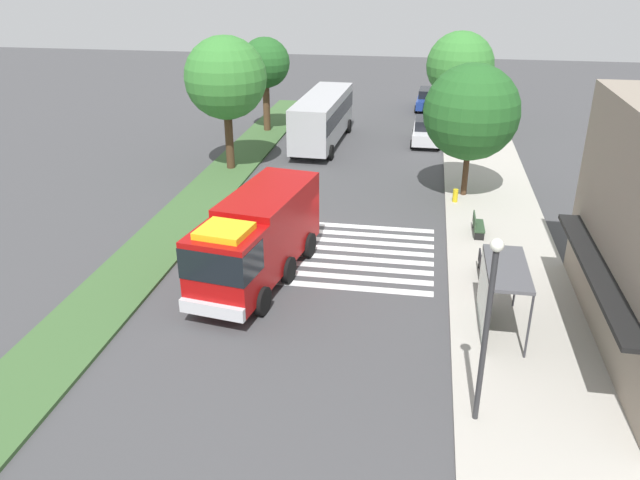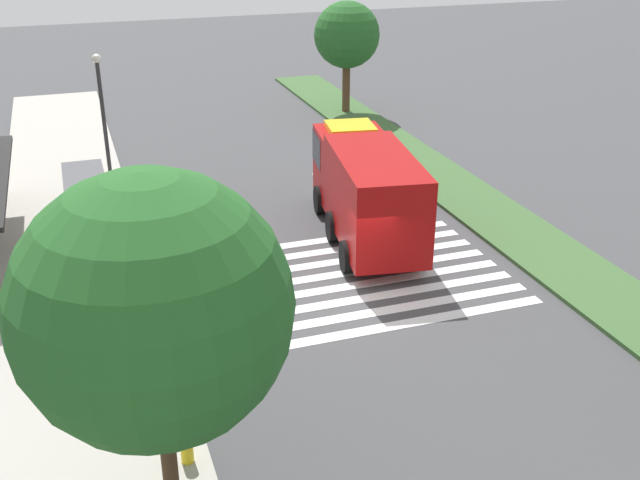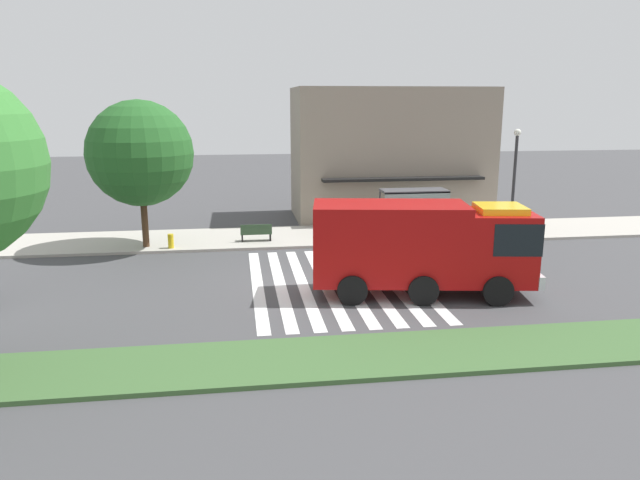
# 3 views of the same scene
# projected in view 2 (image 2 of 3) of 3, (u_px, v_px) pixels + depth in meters

# --- Properties ---
(ground_plane) EXTENTS (120.00, 120.00, 0.00)m
(ground_plane) POSITION_uv_depth(u_px,v_px,m) (357.00, 296.00, 23.63)
(ground_plane) COLOR #424244
(sidewalk) EXTENTS (60.00, 4.91, 0.14)m
(sidewalk) POSITION_uv_depth(u_px,v_px,m) (81.00, 340.00, 21.16)
(sidewalk) COLOR #ADA89E
(sidewalk) RESTS_ON ground_plane
(median_strip) EXTENTS (60.00, 3.00, 0.14)m
(median_strip) POSITION_uv_depth(u_px,v_px,m) (558.00, 260.00, 25.76)
(median_strip) COLOR #3D6033
(median_strip) RESTS_ON ground_plane
(crosswalk) EXTENTS (6.75, 10.50, 0.01)m
(crosswalk) POSITION_uv_depth(u_px,v_px,m) (345.00, 280.00, 24.59)
(crosswalk) COLOR silver
(crosswalk) RESTS_ON ground_plane
(fire_truck) EXTENTS (8.60, 3.79, 3.49)m
(fire_truck) POSITION_uv_depth(u_px,v_px,m) (365.00, 184.00, 27.07)
(fire_truck) COLOR #A50C0C
(fire_truck) RESTS_ON ground_plane
(bus_stop_shelter) EXTENTS (3.50, 1.40, 2.46)m
(bus_stop_shelter) POSITION_uv_depth(u_px,v_px,m) (96.00, 194.00, 26.41)
(bus_stop_shelter) COLOR #4C4C51
(bus_stop_shelter) RESTS_ON sidewalk
(bench_near_shelter) EXTENTS (1.60, 0.50, 0.90)m
(bench_near_shelter) POSITION_uv_depth(u_px,v_px,m) (110.00, 277.00, 23.50)
(bench_near_shelter) COLOR black
(bench_near_shelter) RESTS_ON sidewalk
(bench_west_of_shelter) EXTENTS (1.60, 0.50, 0.90)m
(bench_west_of_shelter) POSITION_uv_depth(u_px,v_px,m) (124.00, 351.00, 19.70)
(bench_west_of_shelter) COLOR #2D472D
(bench_west_of_shelter) RESTS_ON sidewalk
(street_lamp) EXTENTS (0.36, 0.36, 5.65)m
(street_lamp) POSITION_uv_depth(u_px,v_px,m) (103.00, 111.00, 30.29)
(street_lamp) COLOR #2D2D30
(street_lamp) RESTS_ON sidewalk
(sidewalk_tree_west) EXTENTS (5.07, 5.07, 7.13)m
(sidewalk_tree_west) POSITION_uv_depth(u_px,v_px,m) (153.00, 308.00, 13.41)
(sidewalk_tree_west) COLOR #47301E
(sidewalk_tree_west) RESTS_ON sidewalk
(median_tree_center) EXTENTS (3.63, 3.63, 6.08)m
(median_tree_center) POSITION_uv_depth(u_px,v_px,m) (347.00, 35.00, 41.58)
(median_tree_center) COLOR #513823
(median_tree_center) RESTS_ON median_strip
(fire_hydrant) EXTENTS (0.28, 0.28, 0.70)m
(fire_hydrant) POSITION_uv_depth(u_px,v_px,m) (187.00, 448.00, 16.39)
(fire_hydrant) COLOR gold
(fire_hydrant) RESTS_ON sidewalk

